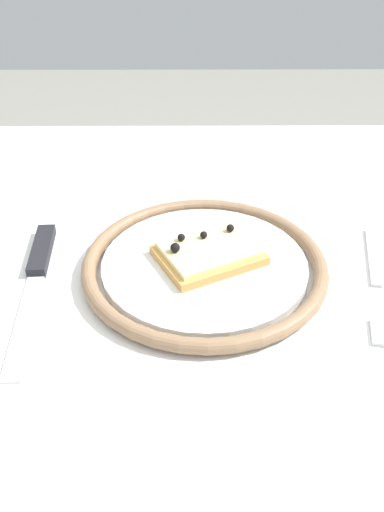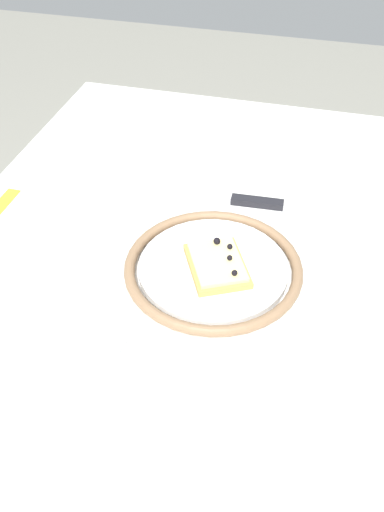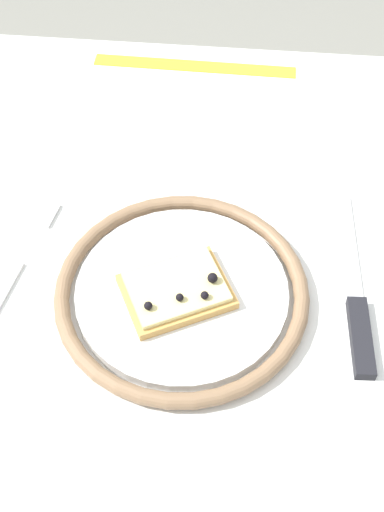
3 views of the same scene
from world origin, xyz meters
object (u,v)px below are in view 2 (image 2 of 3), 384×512
object	(u,v)px
plate	(213,268)
pizza_slice_near	(217,264)
fork	(165,364)
knife	(238,200)
dining_table	(203,298)

from	to	relation	value
plate	pizza_slice_near	distance (m)	0.02
pizza_slice_near	fork	size ratio (longest dim) A/B	0.65
plate	fork	bearing A→B (deg)	173.85
knife	plate	bearing A→B (deg)	179.23
fork	knife	bearing A→B (deg)	-3.47
plate	pizza_slice_near	world-z (taller)	pizza_slice_near
dining_table	fork	bearing A→B (deg)	-179.33
pizza_slice_near	plate	bearing A→B (deg)	57.19
plate	knife	xyz separation A→B (m)	(0.18, -0.00, -0.00)
plate	pizza_slice_near	size ratio (longest dim) A/B	2.04
dining_table	knife	world-z (taller)	knife
fork	plate	bearing A→B (deg)	-6.15
dining_table	fork	xyz separation A→B (m)	(-0.21, -0.00, 0.09)
pizza_slice_near	fork	world-z (taller)	pizza_slice_near
pizza_slice_near	fork	bearing A→B (deg)	171.52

